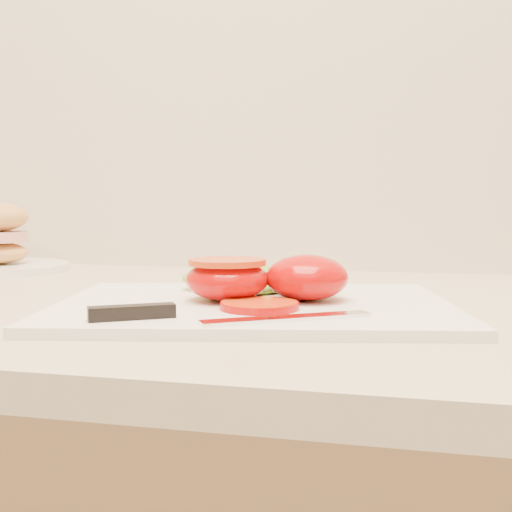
# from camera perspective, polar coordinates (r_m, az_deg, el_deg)

# --- Properties ---
(cutting_board) EXTENTS (0.44, 0.35, 0.01)m
(cutting_board) POSITION_cam_1_polar(r_m,az_deg,el_deg) (0.65, -0.20, -4.50)
(cutting_board) COLOR white
(cutting_board) RESTS_ON counter
(tomato_half_dome) EXTENTS (0.08, 0.08, 0.05)m
(tomato_half_dome) POSITION_cam_1_polar(r_m,az_deg,el_deg) (0.65, 4.54, -1.92)
(tomato_half_dome) COLOR #C30707
(tomato_half_dome) RESTS_ON cutting_board
(tomato_half_cut) EXTENTS (0.08, 0.08, 0.04)m
(tomato_half_cut) POSITION_cam_1_polar(r_m,az_deg,el_deg) (0.65, -2.56, -1.96)
(tomato_half_cut) COLOR #C30707
(tomato_half_cut) RESTS_ON cutting_board
(tomato_slice_0) EXTENTS (0.07, 0.07, 0.01)m
(tomato_slice_0) POSITION_cam_1_polar(r_m,az_deg,el_deg) (0.60, 0.31, -4.40)
(tomato_slice_0) COLOR #DE4B11
(tomato_slice_0) RESTS_ON cutting_board
(lettuce_leaf_0) EXTENTS (0.14, 0.11, 0.03)m
(lettuce_leaf_0) POSITION_cam_1_polar(r_m,az_deg,el_deg) (0.72, -1.28, -2.06)
(lettuce_leaf_0) COLOR #9DC734
(lettuce_leaf_0) RESTS_ON cutting_board
(lettuce_leaf_1) EXTENTS (0.11, 0.12, 0.02)m
(lettuce_leaf_1) POSITION_cam_1_polar(r_m,az_deg,el_deg) (0.73, 2.58, -2.16)
(lettuce_leaf_1) COLOR #9DC734
(lettuce_leaf_1) RESTS_ON cutting_board
(knife) EXTENTS (0.24, 0.10, 0.01)m
(knife) POSITION_cam_1_polar(r_m,az_deg,el_deg) (0.55, -5.65, -5.20)
(knife) COLOR silver
(knife) RESTS_ON cutting_board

